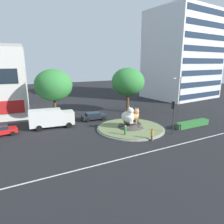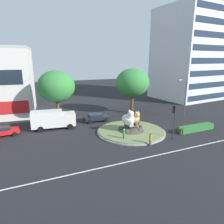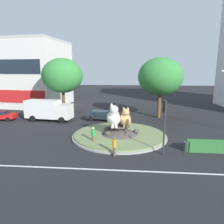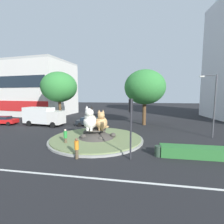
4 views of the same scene
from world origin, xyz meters
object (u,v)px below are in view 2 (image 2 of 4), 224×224
(delivery_box_truck, at_px, (53,119))
(pedestrian_green_shirt, at_px, (124,134))
(hatchback_near_shophouse, at_px, (3,131))
(cat_statue_white, at_px, (129,119))
(litter_bin, at_px, (180,131))
(sedan_on_far_lane, at_px, (96,117))
(streetlight_arm, at_px, (185,96))
(office_tower, at_px, (193,55))
(pedestrian_orange_shirt, at_px, (150,139))
(cat_statue_calico, at_px, (135,119))
(second_tree_near_tower, at_px, (56,86))
(broadleaf_tree_behind_island, at_px, (132,83))
(traffic_light_mast, at_px, (174,116))

(delivery_box_truck, bearing_deg, pedestrian_green_shirt, -40.54)
(hatchback_near_shophouse, xyz_separation_m, delivery_box_truck, (7.25, 0.37, 0.88))
(delivery_box_truck, bearing_deg, cat_statue_white, -26.71)
(litter_bin, bearing_deg, sedan_on_far_lane, 129.94)
(streetlight_arm, height_order, hatchback_near_shophouse, streetlight_arm)
(office_tower, bearing_deg, sedan_on_far_lane, -166.22)
(pedestrian_orange_shirt, relative_size, hatchback_near_shophouse, 0.39)
(pedestrian_green_shirt, distance_m, litter_bin, 8.99)
(pedestrian_green_shirt, bearing_deg, litter_bin, 170.27)
(cat_statue_white, distance_m, streetlight_arm, 14.54)
(cat_statue_calico, xyz_separation_m, pedestrian_orange_shirt, (-0.82, -5.34, -1.17))
(hatchback_near_shophouse, bearing_deg, litter_bin, -27.33)
(second_tree_near_tower, bearing_deg, delivery_box_truck, -113.84)
(office_tower, relative_size, hatchback_near_shophouse, 5.45)
(broadleaf_tree_behind_island, bearing_deg, pedestrian_orange_shirt, -110.67)
(cat_statue_white, relative_size, streetlight_arm, 0.37)
(broadleaf_tree_behind_island, distance_m, second_tree_near_tower, 15.09)
(pedestrian_green_shirt, bearing_deg, hatchback_near_shophouse, -30.64)
(streetlight_arm, distance_m, litter_bin, 10.65)
(litter_bin, bearing_deg, hatchback_near_shophouse, 157.74)
(second_tree_near_tower, bearing_deg, streetlight_arm, -15.65)
(broadleaf_tree_behind_island, bearing_deg, cat_statue_calico, -116.42)
(office_tower, xyz_separation_m, streetlight_arm, (-16.53, -15.72, -7.84))
(cat_statue_calico, xyz_separation_m, streetlight_arm, (12.67, 3.37, 2.20))
(streetlight_arm, relative_size, sedan_on_far_lane, 1.64)
(cat_statue_calico, bearing_deg, office_tower, 117.18)
(traffic_light_mast, bearing_deg, delivery_box_truck, 42.77)
(pedestrian_orange_shirt, bearing_deg, pedestrian_green_shirt, -89.77)
(streetlight_arm, bearing_deg, cat_statue_white, 20.86)
(office_tower, height_order, hatchback_near_shophouse, office_tower)
(traffic_light_mast, xyz_separation_m, second_tree_near_tower, (-13.54, 14.36, 3.08))
(sedan_on_far_lane, relative_size, litter_bin, 5.06)
(pedestrian_green_shirt, bearing_deg, pedestrian_orange_shirt, 127.63)
(sedan_on_far_lane, distance_m, delivery_box_truck, 7.83)
(cat_statue_calico, distance_m, second_tree_near_tower, 14.71)
(cat_statue_calico, xyz_separation_m, second_tree_near_tower, (-10.11, 9.75, 4.38))
(cat_statue_calico, relative_size, pedestrian_orange_shirt, 1.38)
(office_tower, relative_size, sedan_on_far_lane, 5.32)
(cat_statue_calico, bearing_deg, litter_bin, 50.93)
(office_tower, distance_m, hatchback_near_shophouse, 50.89)
(hatchback_near_shophouse, xyz_separation_m, litter_bin, (24.43, -10.00, -0.30))
(broadleaf_tree_behind_island, bearing_deg, pedestrian_green_shirt, -123.33)
(pedestrian_green_shirt, distance_m, hatchback_near_shophouse, 17.81)
(traffic_light_mast, bearing_deg, streetlight_arm, -59.37)
(broadleaf_tree_behind_island, bearing_deg, sedan_on_far_lane, -164.38)
(sedan_on_far_lane, xyz_separation_m, delivery_box_truck, (-7.73, -0.92, 0.88))
(traffic_light_mast, bearing_deg, office_tower, -57.56)
(second_tree_near_tower, distance_m, hatchback_near_shophouse, 10.90)
(pedestrian_orange_shirt, distance_m, sedan_on_far_lane, 13.24)
(cat_statue_white, xyz_separation_m, pedestrian_green_shirt, (-1.90, -2.26, -1.33))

